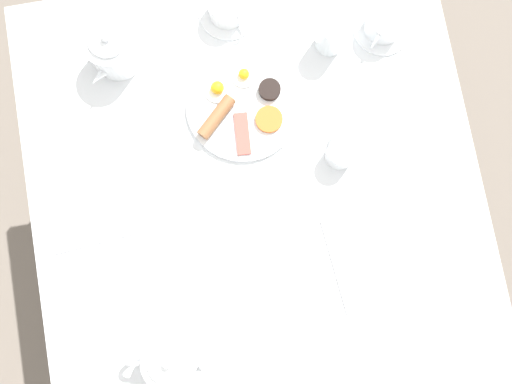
% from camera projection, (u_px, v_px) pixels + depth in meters
% --- Properties ---
extents(ground_plane, '(8.00, 8.00, 0.00)m').
position_uv_depth(ground_plane, '(256.00, 216.00, 1.88)').
color(ground_plane, '#70665B').
extents(table, '(1.07, 1.01, 0.77)m').
position_uv_depth(table, '(256.00, 196.00, 1.19)').
color(table, silver).
rests_on(table, ground_plane).
extents(breakfast_plate, '(0.26, 0.26, 0.04)m').
position_uv_depth(breakfast_plate, '(242.00, 105.00, 1.13)').
color(breakfast_plate, white).
rests_on(breakfast_plate, table).
extents(teapot_near, '(0.17, 0.12, 0.12)m').
position_uv_depth(teapot_near, '(114.00, 49.00, 1.11)').
color(teapot_near, white).
rests_on(teapot_near, table).
extents(teapot_far, '(0.11, 0.20, 0.12)m').
position_uv_depth(teapot_far, '(171.00, 358.00, 1.03)').
color(teapot_far, white).
rests_on(teapot_far, table).
extents(teacup_with_saucer_left, '(0.13, 0.13, 0.06)m').
position_uv_depth(teacup_with_saucer_left, '(227.00, 8.00, 1.14)').
color(teacup_with_saucer_left, white).
rests_on(teacup_with_saucer_left, table).
extents(teacup_with_saucer_right, '(0.13, 0.13, 0.06)m').
position_uv_depth(teacup_with_saucer_right, '(385.00, 24.00, 1.14)').
color(teacup_with_saucer_right, white).
rests_on(teacup_with_saucer_right, table).
extents(water_glass_tall, '(0.07, 0.07, 0.09)m').
position_uv_depth(water_glass_tall, '(332.00, 35.00, 1.12)').
color(water_glass_tall, white).
rests_on(water_glass_tall, table).
extents(creamer_jug, '(0.09, 0.06, 0.06)m').
position_uv_depth(creamer_jug, '(341.00, 153.00, 1.10)').
color(creamer_jug, white).
rests_on(creamer_jug, table).
extents(fork_by_plate, '(0.03, 0.19, 0.00)m').
position_uv_depth(fork_by_plate, '(95.00, 241.00, 1.11)').
color(fork_by_plate, silver).
rests_on(fork_by_plate, table).
extents(knife_by_plate, '(0.21, 0.03, 0.00)m').
position_uv_depth(knife_by_plate, '(337.00, 267.00, 1.10)').
color(knife_by_plate, silver).
rests_on(knife_by_plate, table).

